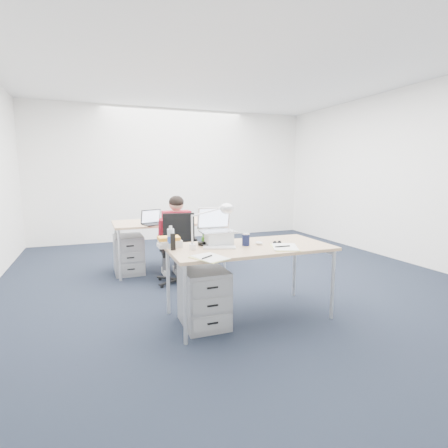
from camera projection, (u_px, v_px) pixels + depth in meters
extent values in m
plane|color=black|center=(239.00, 284.00, 4.58)|extent=(7.00, 7.00, 0.00)
cube|color=white|center=(176.00, 175.00, 7.62)|extent=(6.00, 0.02, 2.80)
cube|color=white|center=(416.00, 176.00, 5.43)|extent=(0.02, 7.00, 2.80)
cube|color=white|center=(240.00, 58.00, 4.17)|extent=(6.00, 7.00, 0.01)
cube|color=tan|center=(249.00, 247.00, 3.46)|extent=(1.60, 0.80, 0.03)
cylinder|color=#B7BABC|center=(185.00, 305.00, 2.93)|extent=(0.04, 0.04, 0.70)
cylinder|color=#B7BABC|center=(333.00, 285.00, 3.45)|extent=(0.04, 0.04, 0.70)
cylinder|color=#B7BABC|center=(168.00, 281.00, 3.58)|extent=(0.04, 0.04, 0.70)
cylinder|color=#B7BABC|center=(294.00, 267.00, 4.10)|extent=(0.04, 0.04, 0.70)
cube|color=tan|center=(169.00, 222.00, 5.19)|extent=(1.60, 0.80, 0.03)
cylinder|color=#B7BABC|center=(120.00, 256.00, 4.66)|extent=(0.04, 0.04, 0.70)
cylinder|color=#B7BABC|center=(224.00, 247.00, 5.19)|extent=(0.04, 0.04, 0.70)
cylinder|color=#B7BABC|center=(116.00, 245.00, 5.31)|extent=(0.04, 0.04, 0.70)
cylinder|color=#B7BABC|center=(210.00, 239.00, 5.83)|extent=(0.04, 0.04, 0.70)
cylinder|color=black|center=(178.00, 266.00, 4.61)|extent=(0.04, 0.04, 0.37)
cube|color=black|center=(177.00, 251.00, 4.58)|extent=(0.45, 0.45, 0.06)
cube|color=black|center=(179.00, 232.00, 4.34)|extent=(0.39, 0.09, 0.46)
cube|color=maroon|center=(177.00, 230.00, 4.55)|extent=(0.36, 0.19, 0.49)
sphere|color=tan|center=(176.00, 204.00, 4.50)|extent=(0.19, 0.19, 0.19)
cube|color=gray|center=(204.00, 297.00, 3.33)|extent=(0.40, 0.50, 0.55)
cube|color=gray|center=(129.00, 254.00, 5.06)|extent=(0.40, 0.50, 0.55)
cube|color=white|center=(219.00, 247.00, 3.35)|extent=(0.34, 0.22, 0.02)
ellipsoid|color=white|center=(259.00, 243.00, 3.51)|extent=(0.09, 0.11, 0.03)
cylinder|color=#121738|center=(246.00, 239.00, 3.46)|extent=(0.09, 0.09, 0.13)
cylinder|color=silver|center=(171.00, 237.00, 3.33)|extent=(0.08, 0.08, 0.22)
cube|color=silver|center=(169.00, 242.00, 3.41)|extent=(0.27, 0.23, 0.10)
cube|color=black|center=(173.00, 242.00, 3.25)|extent=(0.04, 0.03, 0.16)
cube|color=#DDDC80|center=(209.00, 258.00, 2.95)|extent=(0.30, 0.36, 0.01)
cube|color=#DDDC80|center=(285.00, 247.00, 3.36)|extent=(0.33, 0.39, 0.01)
cylinder|color=white|center=(183.00, 216.00, 5.42)|extent=(0.08, 0.08, 0.10)
cube|color=white|center=(157.00, 221.00, 5.17)|extent=(0.23, 0.32, 0.01)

